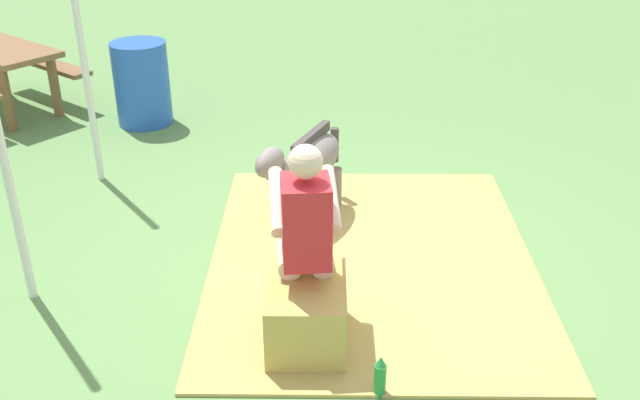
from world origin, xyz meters
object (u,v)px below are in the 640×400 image
(hay_bale, at_px, (307,314))
(picnic_bench, at_px, (0,62))
(person_seated, at_px, (305,230))
(pony_standing, at_px, (306,164))
(soda_bottle, at_px, (380,377))
(water_barrel, at_px, (142,83))
(tent_pole_right, at_px, (80,39))

(hay_bale, xyz_separation_m, picnic_bench, (4.10, 3.48, 0.36))
(person_seated, bearing_deg, pony_standing, 1.41)
(person_seated, relative_size, picnic_bench, 0.66)
(soda_bottle, relative_size, water_barrel, 0.31)
(person_seated, bearing_deg, picnic_bench, 41.33)
(hay_bale, xyz_separation_m, tent_pole_right, (2.36, 1.95, 1.08))
(soda_bottle, bearing_deg, hay_bale, 42.31)
(soda_bottle, xyz_separation_m, picnic_bench, (4.56, 3.90, 0.45))
(soda_bottle, relative_size, tent_pole_right, 0.10)
(soda_bottle, xyz_separation_m, water_barrel, (4.25, 2.28, 0.31))
(soda_bottle, xyz_separation_m, tent_pole_right, (2.82, 2.37, 1.16))
(hay_bale, distance_m, tent_pole_right, 3.24)
(hay_bale, height_order, pony_standing, pony_standing)
(soda_bottle, bearing_deg, water_barrel, 28.23)
(person_seated, xyz_separation_m, water_barrel, (3.62, 1.85, -0.27))
(pony_standing, xyz_separation_m, soda_bottle, (-1.99, -0.47, -0.40))
(hay_bale, distance_m, picnic_bench, 5.39)
(person_seated, relative_size, soda_bottle, 4.85)
(person_seated, bearing_deg, water_barrel, 27.01)
(person_seated, relative_size, tent_pole_right, 0.51)
(picnic_bench, bearing_deg, soda_bottle, -139.49)
(person_seated, distance_m, water_barrel, 4.07)
(person_seated, bearing_deg, tent_pole_right, 41.37)
(pony_standing, distance_m, water_barrel, 2.90)
(water_barrel, xyz_separation_m, picnic_bench, (0.32, 1.62, 0.14))
(pony_standing, bearing_deg, hay_bale, -178.32)
(picnic_bench, bearing_deg, person_seated, -138.67)
(pony_standing, bearing_deg, person_seated, -178.59)
(hay_bale, xyz_separation_m, pony_standing, (1.53, 0.04, 0.31))
(person_seated, xyz_separation_m, pony_standing, (1.37, 0.03, -0.19))
(water_barrel, bearing_deg, hay_bale, -153.84)
(hay_bale, relative_size, person_seated, 0.48)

